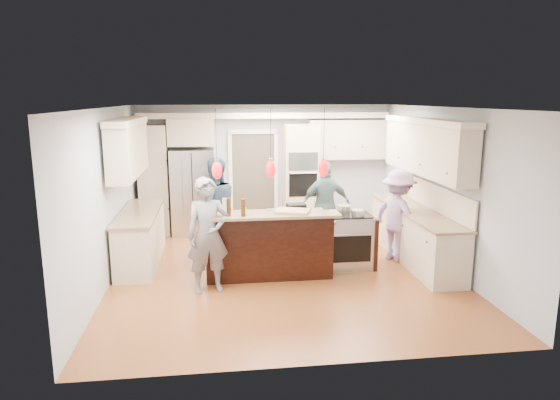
# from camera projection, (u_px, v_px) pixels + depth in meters

# --- Properties ---
(ground_plane) EXTENTS (6.00, 6.00, 0.00)m
(ground_plane) POSITION_uv_depth(u_px,v_px,m) (283.00, 271.00, 8.33)
(ground_plane) COLOR #9C572A
(ground_plane) RESTS_ON ground
(room_shell) EXTENTS (5.54, 6.04, 2.72)m
(room_shell) POSITION_uv_depth(u_px,v_px,m) (283.00, 163.00, 7.97)
(room_shell) COLOR #B2BCC6
(room_shell) RESTS_ON ground
(refrigerator) EXTENTS (0.90, 0.70, 1.80)m
(refrigerator) POSITION_uv_depth(u_px,v_px,m) (193.00, 192.00, 10.52)
(refrigerator) COLOR #B7B7BC
(refrigerator) RESTS_ON ground
(oven_column) EXTENTS (0.72, 0.69, 2.30)m
(oven_column) POSITION_uv_depth(u_px,v_px,m) (301.00, 178.00, 10.79)
(oven_column) COLOR beige
(oven_column) RESTS_ON ground
(back_upper_cabinets) EXTENTS (5.30, 0.61, 2.54)m
(back_upper_cabinets) POSITION_uv_depth(u_px,v_px,m) (231.00, 154.00, 10.58)
(back_upper_cabinets) COLOR beige
(back_upper_cabinets) RESTS_ON ground
(right_counter_run) EXTENTS (0.64, 3.10, 2.51)m
(right_counter_run) POSITION_uv_depth(u_px,v_px,m) (419.00, 202.00, 8.72)
(right_counter_run) COLOR beige
(right_counter_run) RESTS_ON ground
(left_cabinets) EXTENTS (0.64, 2.30, 2.51)m
(left_cabinets) POSITION_uv_depth(u_px,v_px,m) (136.00, 204.00, 8.59)
(left_cabinets) COLOR beige
(left_cabinets) RESTS_ON ground
(kitchen_island) EXTENTS (2.10, 1.46, 1.12)m
(kitchen_island) POSITION_uv_depth(u_px,v_px,m) (267.00, 243.00, 8.27)
(kitchen_island) COLOR black
(kitchen_island) RESTS_ON ground
(island_range) EXTENTS (0.82, 0.71, 0.92)m
(island_range) POSITION_uv_depth(u_px,v_px,m) (349.00, 240.00, 8.53)
(island_range) COLOR #B7B7BC
(island_range) RESTS_ON ground
(pendant_lights) EXTENTS (1.75, 0.15, 1.03)m
(pendant_lights) POSITION_uv_depth(u_px,v_px,m) (271.00, 169.00, 7.44)
(pendant_lights) COLOR black
(pendant_lights) RESTS_ON ground
(person_bar_end) EXTENTS (0.70, 0.53, 1.72)m
(person_bar_end) POSITION_uv_depth(u_px,v_px,m) (208.00, 235.00, 7.34)
(person_bar_end) COLOR slate
(person_bar_end) RESTS_ON ground
(person_far_left) EXTENTS (1.00, 0.85, 1.79)m
(person_far_left) POSITION_uv_depth(u_px,v_px,m) (215.00, 207.00, 9.07)
(person_far_left) COLOR #30475D
(person_far_left) RESTS_ON ground
(person_far_right) EXTENTS (1.01, 0.50, 1.67)m
(person_far_right) POSITION_uv_depth(u_px,v_px,m) (325.00, 205.00, 9.54)
(person_far_right) COLOR slate
(person_far_right) RESTS_ON ground
(person_range_side) EXTENTS (1.03, 1.21, 1.62)m
(person_range_side) POSITION_uv_depth(u_px,v_px,m) (398.00, 216.00, 8.78)
(person_range_side) COLOR #AE94C7
(person_range_side) RESTS_ON ground
(floor_rug) EXTENTS (0.68, 0.96, 0.01)m
(floor_rug) POSITION_uv_depth(u_px,v_px,m) (330.00, 265.00, 8.63)
(floor_rug) COLOR olive
(floor_rug) RESTS_ON ground
(water_bottle) EXTENTS (0.07, 0.07, 0.28)m
(water_bottle) POSITION_uv_depth(u_px,v_px,m) (225.00, 207.00, 7.37)
(water_bottle) COLOR silver
(water_bottle) RESTS_ON kitchen_island
(beer_bottle_a) EXTENTS (0.07, 0.07, 0.24)m
(beer_bottle_a) POSITION_uv_depth(u_px,v_px,m) (227.00, 207.00, 7.50)
(beer_bottle_a) COLOR #3F220B
(beer_bottle_a) RESTS_ON kitchen_island
(beer_bottle_b) EXTENTS (0.09, 0.09, 0.27)m
(beer_bottle_b) POSITION_uv_depth(u_px,v_px,m) (243.00, 208.00, 7.38)
(beer_bottle_b) COLOR #3F220B
(beer_bottle_b) RESTS_ON kitchen_island
(beer_bottle_c) EXTENTS (0.07, 0.07, 0.27)m
(beer_bottle_c) POSITION_uv_depth(u_px,v_px,m) (229.00, 207.00, 7.42)
(beer_bottle_c) COLOR #3F220B
(beer_bottle_c) RESTS_ON kitchen_island
(drink_can) EXTENTS (0.07, 0.07, 0.12)m
(drink_can) POSITION_uv_depth(u_px,v_px,m) (244.00, 211.00, 7.48)
(drink_can) COLOR #B7B7BC
(drink_can) RESTS_ON kitchen_island
(cutting_board) EXTENTS (0.60, 0.52, 0.04)m
(cutting_board) POSITION_uv_depth(u_px,v_px,m) (292.00, 211.00, 7.66)
(cutting_board) COLOR tan
(cutting_board) RESTS_ON kitchen_island
(pot_large) EXTENTS (0.22, 0.22, 0.13)m
(pot_large) POSITION_uv_depth(u_px,v_px,m) (344.00, 209.00, 8.50)
(pot_large) COLOR #B7B7BC
(pot_large) RESTS_ON island_range
(pot_small) EXTENTS (0.20, 0.20, 0.10)m
(pot_small) POSITION_uv_depth(u_px,v_px,m) (358.00, 213.00, 8.29)
(pot_small) COLOR #B7B7BC
(pot_small) RESTS_ON island_range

